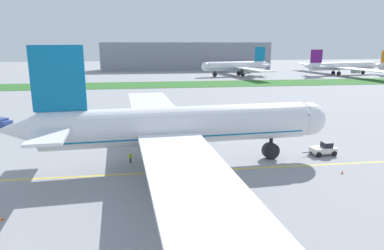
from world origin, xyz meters
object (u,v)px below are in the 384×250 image
Objects in this scene: pushback_tug at (324,149)px; ground_crew_wingwalker_starboard at (158,149)px; parked_airliner_far_centre at (237,66)px; service_truck_baggage_loader at (1,123)px; traffic_cone_near_nose at (2,218)px; ground_crew_wingwalker_port at (181,160)px; ground_crew_marshaller_front at (130,157)px; traffic_cone_starboard_wing at (342,172)px; airliner_foreground at (175,126)px; parked_airliner_far_right at (340,66)px.

pushback_tug is 28.14m from ground_crew_wingwalker_starboard.
service_truck_baggage_loader is at bearing -126.54° from parked_airliner_far_centre.
traffic_cone_near_nose is (-17.80, -20.49, -0.76)m from ground_crew_wingwalker_starboard.
service_truck_baggage_loader is at bearing 142.06° from ground_crew_wingwalker_port.
ground_crew_wingwalker_starboard reaches higher than ground_crew_marshaller_front.
parked_airliner_far_centre is at bearing 69.73° from ground_crew_wingwalker_starboard.
traffic_cone_near_nose is 44.83m from traffic_cone_starboard_wing.
airliner_foreground is 1.00× the size of parked_airliner_far_right.
ground_crew_marshaller_front is 2.94× the size of traffic_cone_near_nose.
parked_airliner_far_centre reaches higher than parked_airliner_far_right.
traffic_cone_near_nose is 45.21m from service_truck_baggage_loader.
ground_crew_marshaller_front is at bearing 163.54° from airliner_foreground.
parked_airliner_far_right is (59.33, -1.91, -0.49)m from parked_airliner_far_centre.
airliner_foreground is 173.47m from parked_airliner_far_right.
ground_crew_wingwalker_port is at bearing -19.18° from ground_crew_marshaller_front.
airliner_foreground is at bearing -175.95° from pushback_tug.
service_truck_baggage_loader reaches higher than ground_crew_wingwalker_starboard.
traffic_cone_near_nose is 1.00× the size of traffic_cone_starboard_wing.
ground_crew_wingwalker_port is (-24.71, -2.45, 0.02)m from pushback_tug.
ground_crew_marshaller_front is (-32.45, 0.24, 0.02)m from pushback_tug.
pushback_tug is at bearing 4.05° from airliner_foreground.
ground_crew_wingwalker_port is 0.33× the size of service_truck_baggage_loader.
traffic_cone_starboard_wing is (23.98, -6.78, -5.95)m from airliner_foreground.
ground_crew_wingwalker_port is 8.19m from ground_crew_marshaller_front.
traffic_cone_starboard_wing is (26.32, -12.53, -0.76)m from ground_crew_wingwalker_starboard.
airliner_foreground is at bearing 36.19° from traffic_cone_near_nose.
ground_crew_wingwalker_port is 1.00× the size of ground_crew_wingwalker_starboard.
pushback_tug is (25.51, 1.81, -5.22)m from airliner_foreground.
ground_crew_wingwalker_port is 2.94× the size of traffic_cone_near_nose.
parked_airliner_far_centre is (49.23, 133.30, 4.30)m from ground_crew_wingwalker_starboard.
airliner_foreground reaches higher than parked_airliner_far_centre.
traffic_cone_near_nose is at bearing -146.06° from ground_crew_wingwalker_port.
ground_crew_wingwalker_starboard is at bearing 38.91° from ground_crew_marshaller_front.
parked_airliner_far_centre reaches higher than traffic_cone_near_nose.
ground_crew_marshaller_front is (-6.93, 2.05, -5.20)m from airliner_foreground.
traffic_cone_near_nose is at bearing -129.76° from parked_airliner_far_right.
airliner_foreground is 45.98× the size of ground_crew_wingwalker_port.
parked_airliner_far_right is (105.41, 137.79, 3.81)m from ground_crew_wingwalker_port.
traffic_cone_starboard_wing is at bearing -14.83° from ground_crew_wingwalker_port.
ground_crew_wingwalker_starboard is 2.95× the size of traffic_cone_near_nose.
traffic_cone_near_nose is 0.01× the size of parked_airliner_far_right.
airliner_foreground is at bearing -127.76° from parked_airliner_far_right.
traffic_cone_starboard_wing is (30.91, -8.83, -0.75)m from ground_crew_marshaller_front.
ground_crew_wingwalker_starboard is at bearing -129.56° from parked_airliner_far_right.
traffic_cone_starboard_wing is (23.18, -6.13, -0.75)m from ground_crew_wingwalker_port.
ground_crew_wingwalker_starboard is 27.15m from traffic_cone_near_nose.
parked_airliner_far_centre is (67.03, 153.79, 5.06)m from traffic_cone_near_nose.
traffic_cone_starboard_wing is 147.71m from parked_airliner_far_centre.
ground_crew_wingwalker_port is at bearing -38.67° from airliner_foreground.
ground_crew_wingwalker_port is 23.99m from traffic_cone_starboard_wing.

